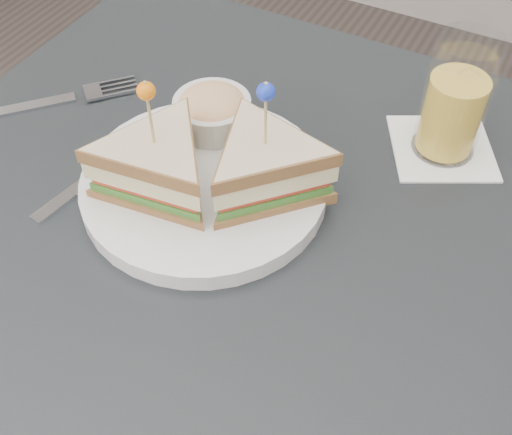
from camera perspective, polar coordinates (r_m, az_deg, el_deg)
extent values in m
cube|color=black|center=(0.62, -1.25, -4.29)|extent=(0.80, 0.80, 0.03)
cylinder|color=black|center=(1.22, -7.45, 2.67)|extent=(0.04, 0.04, 0.72)
cylinder|color=white|center=(0.66, -4.59, 2.81)|extent=(0.33, 0.33, 0.01)
cylinder|color=white|center=(0.65, -4.64, 3.41)|extent=(0.33, 0.33, 0.00)
cylinder|color=tan|center=(0.59, -9.37, 8.71)|extent=(0.00, 0.00, 0.08)
sphere|color=orange|center=(0.57, -9.75, 11.03)|extent=(0.02, 0.02, 0.02)
cylinder|color=tan|center=(0.58, 0.85, 8.73)|extent=(0.00, 0.00, 0.08)
sphere|color=#1832B7|center=(0.56, 0.88, 11.10)|extent=(0.02, 0.02, 0.02)
cylinder|color=silver|center=(0.70, -3.89, 9.10)|extent=(0.11, 0.11, 0.04)
ellipsoid|color=#E0B772|center=(0.70, -3.94, 9.94)|extent=(0.10, 0.10, 0.03)
cube|color=silver|center=(0.81, -20.62, 8.98)|extent=(0.11, 0.11, 0.00)
cube|color=silver|center=(0.81, -14.30, 10.75)|extent=(0.04, 0.04, 0.00)
cube|color=white|center=(0.68, -16.24, 1.93)|extent=(0.03, 0.09, 0.01)
cube|color=white|center=(0.72, -10.94, 6.19)|extent=(0.04, 0.11, 0.00)
cylinder|color=white|center=(0.75, -7.99, 8.45)|extent=(0.02, 0.02, 0.00)
cube|color=white|center=(0.74, 16.19, 5.96)|extent=(0.15, 0.15, 0.00)
cylinder|color=gold|center=(0.71, 16.99, 8.80)|extent=(0.08, 0.08, 0.09)
cylinder|color=white|center=(0.70, 17.38, 10.13)|extent=(0.09, 0.09, 0.13)
cube|color=white|center=(0.70, 18.32, 11.62)|extent=(0.02, 0.02, 0.02)
cube|color=white|center=(0.68, 16.86, 10.84)|extent=(0.02, 0.02, 0.02)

